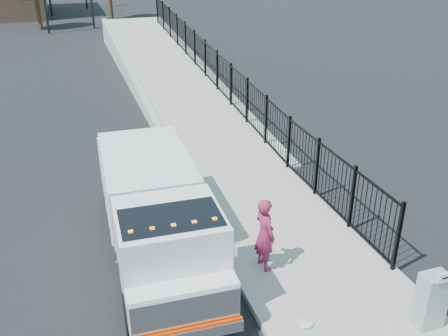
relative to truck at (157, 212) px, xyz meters
name	(u,v)px	position (x,y,z in m)	size (l,w,h in m)	color
ground	(226,254)	(1.64, -0.36, -1.34)	(120.00, 120.00, 0.00)	black
sidewalk	(332,285)	(3.56, -2.36, -1.28)	(3.55, 12.00, 0.12)	#9E998E
curb	(254,301)	(1.64, -2.36, -1.26)	(0.30, 12.00, 0.16)	#ADAAA3
ramp	(170,82)	(3.76, 15.64, -1.34)	(3.95, 24.00, 1.70)	#9E998E
iron_fence	(217,83)	(5.19, 11.64, -0.44)	(0.10, 28.00, 1.80)	black
truck	(157,212)	(0.00, 0.00, 0.00)	(2.47, 7.00, 2.38)	black
worker	(265,234)	(2.29, -1.29, -0.29)	(0.67, 0.44, 1.85)	#932147
utility_cabinet	(431,300)	(4.74, -4.16, -0.59)	(0.55, 0.40, 1.25)	gray
arrow_sign	(446,277)	(4.74, -4.38, 0.14)	(0.35, 0.04, 0.22)	white
debris	(305,323)	(2.37, -3.38, -1.17)	(0.34, 0.34, 0.09)	silver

